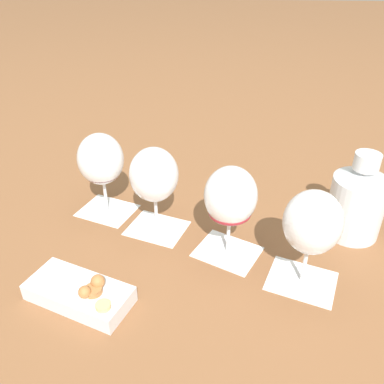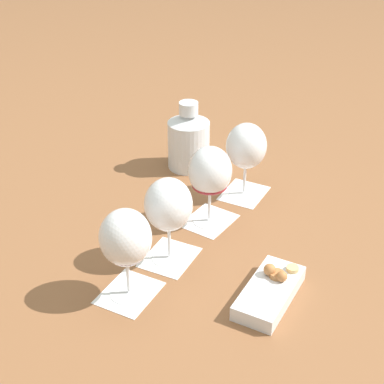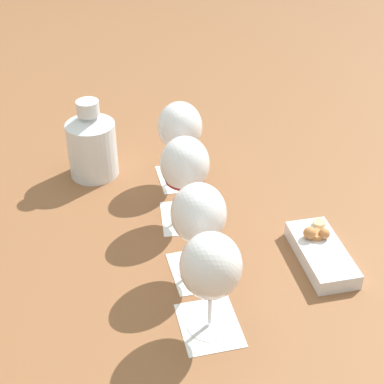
# 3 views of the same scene
# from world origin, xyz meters

# --- Properties ---
(ground_plane) EXTENTS (8.00, 8.00, 0.00)m
(ground_plane) POSITION_xyz_m (0.00, 0.00, 0.00)
(ground_plane) COLOR brown
(tasting_card_0) EXTENTS (0.14, 0.13, 0.00)m
(tasting_card_0) POSITION_xyz_m (-0.21, 0.10, 0.00)
(tasting_card_0) COLOR white
(tasting_card_0) RESTS_ON ground_plane
(tasting_card_1) EXTENTS (0.15, 0.14, 0.00)m
(tasting_card_1) POSITION_xyz_m (-0.07, 0.03, 0.00)
(tasting_card_1) COLOR white
(tasting_card_1) RESTS_ON ground_plane
(tasting_card_2) EXTENTS (0.14, 0.13, 0.00)m
(tasting_card_2) POSITION_xyz_m (0.08, -0.04, 0.00)
(tasting_card_2) COLOR white
(tasting_card_2) RESTS_ON ground_plane
(tasting_card_3) EXTENTS (0.14, 0.13, 0.00)m
(tasting_card_3) POSITION_xyz_m (0.20, -0.09, 0.00)
(tasting_card_3) COLOR white
(tasting_card_3) RESTS_ON ground_plane
(wine_glass_0) EXTENTS (0.10, 0.10, 0.19)m
(wine_glass_0) POSITION_xyz_m (-0.21, 0.10, 0.12)
(wine_glass_0) COLOR white
(wine_glass_0) RESTS_ON tasting_card_0
(wine_glass_1) EXTENTS (0.10, 0.10, 0.19)m
(wine_glass_1) POSITION_xyz_m (-0.07, 0.03, 0.12)
(wine_glass_1) COLOR white
(wine_glass_1) RESTS_ON tasting_card_1
(wine_glass_2) EXTENTS (0.10, 0.10, 0.19)m
(wine_glass_2) POSITION_xyz_m (0.08, -0.04, 0.12)
(wine_glass_2) COLOR white
(wine_glass_2) RESTS_ON tasting_card_2
(wine_glass_3) EXTENTS (0.10, 0.10, 0.19)m
(wine_glass_3) POSITION_xyz_m (0.20, -0.09, 0.12)
(wine_glass_3) COLOR white
(wine_glass_3) RESTS_ON tasting_card_3
(ceramic_vase) EXTENTS (0.11, 0.11, 0.18)m
(ceramic_vase) POSITION_xyz_m (-0.33, -0.05, 0.08)
(ceramic_vase) COLOR silver
(ceramic_vase) RESTS_ON ground_plane
(snack_dish) EXTENTS (0.20, 0.14, 0.06)m
(snack_dish) POSITION_xyz_m (0.17, 0.18, 0.02)
(snack_dish) COLOR silver
(snack_dish) RESTS_ON ground_plane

